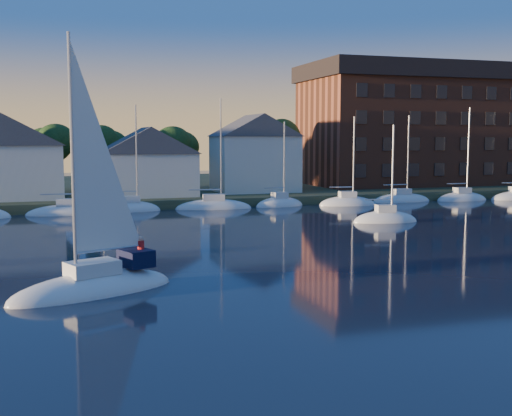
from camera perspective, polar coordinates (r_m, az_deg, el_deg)
name	(u,v)px	position (r m, az deg, el deg)	size (l,w,h in m)	color
shoreline_land	(171,191)	(96.06, -7.59, 1.54)	(160.00, 50.00, 2.00)	#303D23
wooden_dock	(206,207)	(73.62, -4.44, 0.13)	(120.00, 3.00, 1.00)	brown
clubhouse_west	(2,155)	(77.46, -21.64, 4.41)	(13.65, 9.45, 9.64)	white
clubhouse_centre	(147,161)	(77.06, -9.68, 4.17)	(11.55, 8.40, 8.08)	white
clubhouse_east	(254,152)	(82.10, -0.14, 4.98)	(10.50, 8.40, 9.80)	white
condo_block	(410,124)	(98.33, 13.50, 7.24)	(31.00, 17.00, 17.40)	brown
tree_line	(201,143)	(84.37, -4.87, 5.80)	(93.40, 5.40, 8.90)	#332617
moored_fleet	(247,207)	(71.77, -0.77, 0.07)	(95.50, 2.40, 12.05)	white
hero_sailboat	(96,281)	(33.84, -14.08, -6.34)	(9.39, 6.13, 14.02)	white
drifting_sailboat_right	(385,221)	(61.01, 11.41, -1.16)	(6.43, 3.03, 10.13)	white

